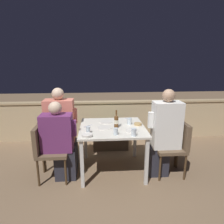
{
  "coord_description": "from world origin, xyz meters",
  "views": [
    {
      "loc": [
        -0.23,
        -2.97,
        1.78
      ],
      "look_at": [
        0.0,
        0.07,
        0.98
      ],
      "focal_mm": 32.0,
      "sensor_mm": 36.0,
      "label": 1
    }
  ],
  "objects_px": {
    "chair_left_near": "(47,147)",
    "chair_right_near": "(175,143)",
    "person_coral_top": "(62,129)",
    "chair_left_far": "(51,137)",
    "chair_right_far": "(169,135)",
    "person_white_polo": "(164,133)",
    "person_purple_stripe": "(60,141)",
    "beer_bottle": "(116,121)"
  },
  "relations": [
    {
      "from": "chair_right_near",
      "to": "chair_right_far",
      "type": "xyz_separation_m",
      "value": [
        0.02,
        0.35,
        0.0
      ]
    },
    {
      "from": "chair_left_near",
      "to": "beer_bottle",
      "type": "relative_size",
      "value": 3.07
    },
    {
      "from": "chair_left_far",
      "to": "person_coral_top",
      "type": "distance_m",
      "value": 0.25
    },
    {
      "from": "chair_left_far",
      "to": "chair_right_far",
      "type": "relative_size",
      "value": 1.0
    },
    {
      "from": "person_purple_stripe",
      "to": "person_white_polo",
      "type": "height_order",
      "value": "person_white_polo"
    },
    {
      "from": "chair_left_far",
      "to": "person_coral_top",
      "type": "xyz_separation_m",
      "value": [
        0.19,
        -0.0,
        0.15
      ]
    },
    {
      "from": "person_white_polo",
      "to": "chair_right_far",
      "type": "bearing_deg",
      "value": 58.91
    },
    {
      "from": "person_purple_stripe",
      "to": "person_coral_top",
      "type": "height_order",
      "value": "person_coral_top"
    },
    {
      "from": "chair_left_near",
      "to": "person_coral_top",
      "type": "relative_size",
      "value": 0.63
    },
    {
      "from": "chair_left_near",
      "to": "person_purple_stripe",
      "type": "height_order",
      "value": "person_purple_stripe"
    },
    {
      "from": "beer_bottle",
      "to": "chair_right_near",
      "type": "bearing_deg",
      "value": -8.0
    },
    {
      "from": "chair_right_far",
      "to": "person_coral_top",
      "type": "bearing_deg",
      "value": 179.54
    },
    {
      "from": "person_purple_stripe",
      "to": "chair_left_far",
      "type": "xyz_separation_m",
      "value": [
        -0.22,
        0.36,
        -0.08
      ]
    },
    {
      "from": "person_purple_stripe",
      "to": "chair_right_far",
      "type": "relative_size",
      "value": 1.41
    },
    {
      "from": "chair_left_near",
      "to": "beer_bottle",
      "type": "bearing_deg",
      "value": 7.05
    },
    {
      "from": "chair_left_near",
      "to": "chair_right_near",
      "type": "relative_size",
      "value": 1.0
    },
    {
      "from": "person_coral_top",
      "to": "chair_right_far",
      "type": "relative_size",
      "value": 1.58
    },
    {
      "from": "chair_right_near",
      "to": "person_white_polo",
      "type": "relative_size",
      "value": 0.62
    },
    {
      "from": "chair_left_near",
      "to": "chair_right_near",
      "type": "distance_m",
      "value": 1.97
    },
    {
      "from": "chair_right_near",
      "to": "beer_bottle",
      "type": "bearing_deg",
      "value": 172.0
    },
    {
      "from": "person_coral_top",
      "to": "chair_left_far",
      "type": "bearing_deg",
      "value": 180.0
    },
    {
      "from": "chair_right_near",
      "to": "person_white_polo",
      "type": "distance_m",
      "value": 0.25
    },
    {
      "from": "person_white_polo",
      "to": "chair_right_near",
      "type": "bearing_deg",
      "value": -0.0
    },
    {
      "from": "chair_left_far",
      "to": "chair_right_near",
      "type": "relative_size",
      "value": 1.0
    },
    {
      "from": "person_white_polo",
      "to": "chair_left_far",
      "type": "bearing_deg",
      "value": 168.57
    },
    {
      "from": "chair_left_far",
      "to": "chair_right_near",
      "type": "bearing_deg",
      "value": -10.34
    },
    {
      "from": "chair_left_near",
      "to": "chair_right_near",
      "type": "xyz_separation_m",
      "value": [
        1.97,
        0.0,
        0.0
      ]
    },
    {
      "from": "person_coral_top",
      "to": "chair_right_near",
      "type": "bearing_deg",
      "value": -11.43
    },
    {
      "from": "chair_left_near",
      "to": "person_coral_top",
      "type": "distance_m",
      "value": 0.43
    },
    {
      "from": "chair_right_near",
      "to": "person_white_polo",
      "type": "bearing_deg",
      "value": 180.0
    },
    {
      "from": "person_white_polo",
      "to": "beer_bottle",
      "type": "xyz_separation_m",
      "value": [
        -0.72,
        0.13,
        0.17
      ]
    },
    {
      "from": "chair_right_near",
      "to": "person_purple_stripe",
      "type": "bearing_deg",
      "value": -179.97
    },
    {
      "from": "chair_left_near",
      "to": "chair_right_near",
      "type": "height_order",
      "value": "same"
    },
    {
      "from": "chair_left_far",
      "to": "person_white_polo",
      "type": "height_order",
      "value": "person_white_polo"
    },
    {
      "from": "person_coral_top",
      "to": "chair_right_near",
      "type": "relative_size",
      "value": 1.58
    },
    {
      "from": "chair_left_far",
      "to": "person_white_polo",
      "type": "bearing_deg",
      "value": -11.43
    },
    {
      "from": "person_white_polo",
      "to": "beer_bottle",
      "type": "relative_size",
      "value": 4.91
    },
    {
      "from": "chair_left_far",
      "to": "chair_right_near",
      "type": "distance_m",
      "value": 2.02
    },
    {
      "from": "chair_right_far",
      "to": "beer_bottle",
      "type": "xyz_separation_m",
      "value": [
        -0.93,
        -0.22,
        0.34
      ]
    },
    {
      "from": "person_purple_stripe",
      "to": "chair_left_far",
      "type": "height_order",
      "value": "person_purple_stripe"
    },
    {
      "from": "beer_bottle",
      "to": "chair_left_near",
      "type": "bearing_deg",
      "value": -172.95
    },
    {
      "from": "chair_right_near",
      "to": "person_coral_top",
      "type": "bearing_deg",
      "value": 168.57
    }
  ]
}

